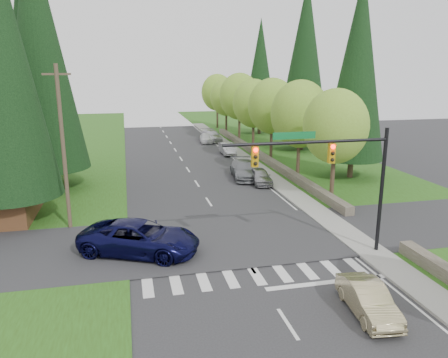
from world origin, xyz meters
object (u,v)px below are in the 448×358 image
object	(u,v)px
parked_car_c	(227,149)
parked_car_d	(206,138)
parked_car_b	(244,170)
parked_car_e	(211,136)
sedan_champagne	(368,300)
parked_car_a	(260,176)
suv_navy	(140,238)

from	to	relation	value
parked_car_c	parked_car_d	world-z (taller)	parked_car_c
parked_car_b	parked_car_e	distance (m)	21.03
sedan_champagne	parked_car_b	size ratio (longest dim) A/B	0.72
sedan_champagne	parked_car_b	xyz separation A→B (m)	(1.12, 23.02, 0.14)
parked_car_b	parked_car_d	distance (m)	19.84
sedan_champagne	parked_car_a	xyz separation A→B (m)	(1.92, 20.81, 0.03)
suv_navy	parked_car_c	distance (m)	28.38
parked_car_b	parked_car_c	world-z (taller)	parked_car_b
parked_car_e	parked_car_c	bearing A→B (deg)	-94.61
suv_navy	parked_car_d	distance (m)	36.14
suv_navy	parked_car_e	xyz separation A→B (m)	(10.96, 35.88, -0.14)
sedan_champagne	suv_navy	size ratio (longest dim) A/B	0.61
parked_car_a	parked_car_b	world-z (taller)	parked_car_b
sedan_champagne	suv_navy	xyz separation A→B (m)	(-8.78, 8.14, 0.25)
parked_car_b	parked_car_d	size ratio (longest dim) A/B	1.43
parked_car_a	parked_car_d	world-z (taller)	parked_car_a
parked_car_a	parked_car_b	bearing A→B (deg)	113.32
parked_car_b	parked_car_c	distance (m)	11.34
suv_navy	parked_car_a	world-z (taller)	suv_navy
parked_car_a	parked_car_c	size ratio (longest dim) A/B	0.98
parked_car_b	sedan_champagne	bearing A→B (deg)	-86.21
sedan_champagne	parked_car_b	bearing A→B (deg)	93.19
parked_car_b	parked_car_c	size ratio (longest dim) A/B	1.35
parked_car_b	parked_car_e	xyz separation A→B (m)	(1.07, 21.00, -0.03)
parked_car_d	suv_navy	bearing A→B (deg)	-100.71
sedan_champagne	parked_car_e	bearing A→B (deg)	93.12
parked_car_b	parked_car_c	bearing A→B (deg)	91.17
parked_car_a	sedan_champagne	bearing A→B (deg)	-91.99
suv_navy	parked_car_b	distance (m)	17.88
parked_car_c	parked_car_e	xyz separation A→B (m)	(0.00, 9.71, 0.09)
suv_navy	parked_car_d	size ratio (longest dim) A/B	1.70
parked_car_a	parked_car_d	distance (m)	22.07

